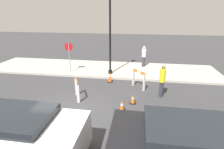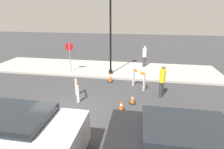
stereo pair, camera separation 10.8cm
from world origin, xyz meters
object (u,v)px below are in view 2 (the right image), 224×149
(person_pedestrian, at_px, (144,56))
(parked_car_1, at_px, (12,132))
(stop_sign, at_px, (70,52))
(streetlamp_post, at_px, (110,14))
(person_worker, at_px, (162,80))

(person_pedestrian, relative_size, parked_car_1, 0.38)
(stop_sign, relative_size, person_pedestrian, 1.29)
(streetlamp_post, bearing_deg, person_pedestrian, 41.19)
(streetlamp_post, bearing_deg, person_worker, -41.63)
(person_worker, xyz_separation_m, parked_car_1, (-5.04, -5.04, -0.06))
(person_worker, distance_m, person_pedestrian, 5.12)
(person_worker, relative_size, person_pedestrian, 1.07)
(streetlamp_post, xyz_separation_m, parked_car_1, (-1.75, -7.96, -3.33))
(stop_sign, bearing_deg, person_pedestrian, -161.62)
(stop_sign, bearing_deg, person_worker, 152.50)
(person_worker, relative_size, parked_car_1, 0.40)
(parked_car_1, bearing_deg, stop_sign, 99.27)
(person_pedestrian, height_order, parked_car_1, person_pedestrian)
(stop_sign, height_order, person_worker, stop_sign)
(stop_sign, relative_size, person_worker, 1.20)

